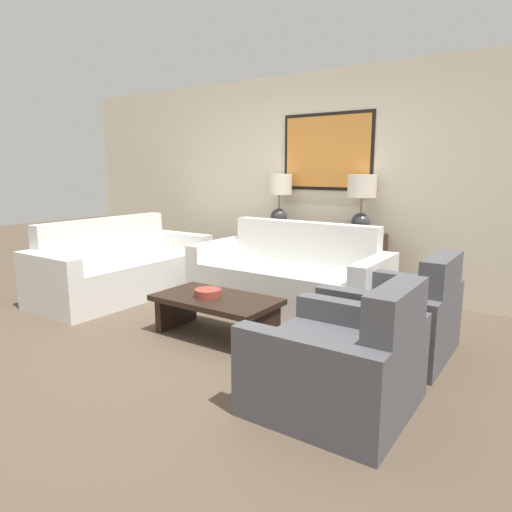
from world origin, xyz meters
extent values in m
plane|color=brown|center=(0.00, 0.00, 0.00)|extent=(20.00, 20.00, 0.00)
cube|color=beige|center=(0.00, 2.33, 1.32)|extent=(8.37, 0.10, 2.65)
cube|color=black|center=(0.00, 2.27, 1.70)|extent=(1.18, 0.01, 0.92)
cube|color=orange|center=(0.00, 2.26, 1.70)|extent=(1.10, 0.02, 0.84)
cube|color=#332319|center=(0.00, 2.06, 0.38)|extent=(1.62, 0.38, 0.77)
cylinder|color=#333338|center=(-0.55, 2.06, 0.78)|extent=(0.18, 0.18, 0.02)
sphere|color=#333338|center=(-0.55, 2.06, 0.90)|extent=(0.21, 0.21, 0.21)
cylinder|color=#8C7A51|center=(-0.55, 2.06, 1.09)|extent=(0.02, 0.02, 0.18)
cylinder|color=beige|center=(-0.55, 2.06, 1.31)|extent=(0.32, 0.32, 0.25)
cylinder|color=#333338|center=(0.55, 2.06, 0.78)|extent=(0.18, 0.18, 0.02)
sphere|color=#333338|center=(0.55, 2.06, 0.90)|extent=(0.21, 0.21, 0.21)
cylinder|color=#8C7A51|center=(0.55, 2.06, 1.09)|extent=(0.02, 0.02, 0.18)
cylinder|color=beige|center=(0.55, 2.06, 1.31)|extent=(0.32, 0.32, 0.25)
cube|color=silver|center=(0.00, 1.27, 0.22)|extent=(1.79, 0.76, 0.44)
cube|color=silver|center=(0.00, 1.74, 0.45)|extent=(1.79, 0.18, 0.90)
cube|color=silver|center=(-0.99, 1.36, 0.32)|extent=(0.18, 0.94, 0.64)
cube|color=silver|center=(0.99, 1.36, 0.32)|extent=(0.18, 0.94, 0.64)
cube|color=silver|center=(-1.75, 0.65, 0.22)|extent=(0.76, 1.79, 0.44)
cube|color=silver|center=(-2.22, 0.65, 0.45)|extent=(0.18, 1.79, 0.90)
cube|color=silver|center=(-1.84, -0.33, 0.32)|extent=(0.94, 0.18, 0.64)
cube|color=silver|center=(-1.84, 1.64, 0.32)|extent=(0.94, 0.18, 0.64)
cube|color=black|center=(-0.04, 0.18, 0.34)|extent=(1.12, 0.62, 0.05)
cube|color=black|center=(-0.54, 0.18, 0.16)|extent=(0.07, 0.49, 0.31)
cube|color=black|center=(0.45, 0.18, 0.16)|extent=(0.07, 0.49, 0.31)
cylinder|color=#93382D|center=(-0.12, 0.15, 0.40)|extent=(0.24, 0.24, 0.07)
cube|color=#4C4C51|center=(1.27, 0.73, 0.21)|extent=(0.74, 0.65, 0.42)
cube|color=#4C4C51|center=(1.74, 0.73, 0.42)|extent=(0.18, 0.65, 0.85)
cube|color=#4C4C51|center=(1.36, 1.12, 0.29)|extent=(0.92, 0.14, 0.58)
cube|color=#4C4C51|center=(1.36, 0.33, 0.29)|extent=(0.92, 0.14, 0.58)
cube|color=#4C4C51|center=(1.27, -0.37, 0.21)|extent=(0.74, 0.65, 0.42)
cube|color=#4C4C51|center=(1.74, -0.37, 0.42)|extent=(0.18, 0.65, 0.85)
cube|color=#4C4C51|center=(1.36, 0.03, 0.29)|extent=(0.92, 0.14, 0.58)
cube|color=#4C4C51|center=(1.36, -0.77, 0.29)|extent=(0.92, 0.14, 0.58)
camera|label=1|loc=(2.48, -2.88, 1.49)|focal=32.00mm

